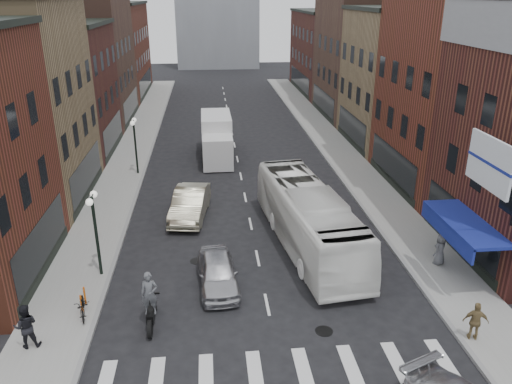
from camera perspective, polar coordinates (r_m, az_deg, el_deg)
ground at (r=20.85m, az=1.61°, el=-14.28°), size 160.00×160.00×0.00m
sidewalk_left at (r=41.07m, az=-14.18°, el=3.84°), size 3.00×74.00×0.15m
sidewalk_right at (r=41.97m, az=9.46°, el=4.60°), size 3.00×74.00×0.15m
curb_left at (r=40.89m, az=-12.09°, el=3.83°), size 0.20×74.00×0.16m
curb_right at (r=41.64m, az=7.46°, el=4.46°), size 0.20×74.00×0.16m
crosswalk_stripes at (r=18.53m, az=2.83°, el=-19.72°), size 12.00×2.20×0.01m
bldg_left_mid_b at (r=43.26m, az=-23.12°, el=10.61°), size 10.30×10.20×10.30m
bldg_left_far_a at (r=53.56m, az=-20.05°, el=14.52°), size 10.30×12.20×13.30m
bldg_left_far_b at (r=67.26m, az=-17.15°, el=15.23°), size 10.30×16.20×11.30m
bldg_right_mid_a at (r=35.57m, az=23.92°, el=11.70°), size 10.30×10.20×14.30m
bldg_right_mid_b at (r=44.68m, az=17.52°, el=12.30°), size 10.30×10.20×11.30m
bldg_right_far_a at (r=54.84m, az=13.17°, el=14.84°), size 10.30×12.20×12.30m
bldg_right_far_b at (r=68.29m, az=9.36°, el=15.54°), size 10.30×16.20×10.30m
awning_blue at (r=24.21m, az=22.40°, el=-3.45°), size 1.80×5.00×0.78m
billboard_sign at (r=21.22m, az=25.32°, el=2.83°), size 1.52×3.00×3.70m
streetlamp_near at (r=23.31m, az=-17.99°, el=-3.02°), size 0.32×1.22×4.11m
streetlamp_far at (r=36.32m, az=-13.71°, el=6.24°), size 0.32×1.22×4.11m
bike_rack at (r=22.15m, az=-19.16°, el=-11.53°), size 0.08×0.68×0.80m
box_truck at (r=39.66m, az=-4.51°, el=6.16°), size 2.40×7.59×3.30m
motorcycle_rider at (r=20.29m, az=-11.99°, el=-12.10°), size 0.66×2.35×2.39m
transit_bus at (r=25.64m, az=5.96°, el=-2.94°), size 4.06×11.71×3.19m
sedan_left_near at (r=22.52m, az=-4.41°, el=-9.16°), size 1.99×4.31×1.43m
sedan_left_far at (r=29.35m, az=-7.55°, el=-1.31°), size 2.48×5.34×1.69m
parked_bicycle at (r=21.71m, az=-19.19°, el=-12.17°), size 0.93×1.73×0.87m
ped_left_solo at (r=20.53m, az=-24.82°, el=-13.75°), size 0.93×0.64×1.75m
ped_right_b at (r=20.80m, az=23.81°, el=-13.37°), size 1.01×0.71×1.57m
ped_right_c at (r=25.45m, az=20.30°, el=-6.16°), size 0.91×0.84×1.56m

